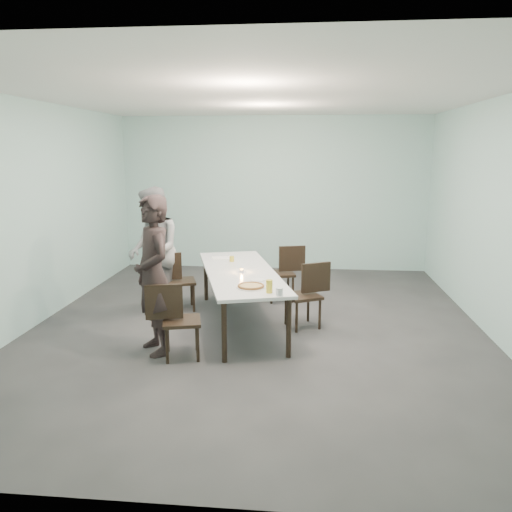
# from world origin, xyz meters

# --- Properties ---
(ground) EXTENTS (7.00, 7.00, 0.00)m
(ground) POSITION_xyz_m (0.00, 0.00, 0.00)
(ground) COLOR #333335
(ground) RESTS_ON ground
(room_shell) EXTENTS (6.02, 7.02, 3.01)m
(room_shell) POSITION_xyz_m (0.00, 0.00, 2.03)
(room_shell) COLOR #ABD7D3
(room_shell) RESTS_ON ground
(table) EXTENTS (1.58, 2.75, 0.75)m
(table) POSITION_xyz_m (-0.23, 0.10, 0.69)
(table) COLOR white
(table) RESTS_ON ground
(chair_near_left) EXTENTS (0.65, 0.51, 0.87)m
(chair_near_left) POSITION_xyz_m (-0.83, -1.09, 0.50)
(chair_near_left) COLOR black
(chair_near_left) RESTS_ON ground
(chair_far_left) EXTENTS (0.65, 0.53, 0.87)m
(chair_far_left) POSITION_xyz_m (-1.27, 0.64, 0.50)
(chair_far_left) COLOR black
(chair_far_left) RESTS_ON ground
(chair_near_right) EXTENTS (0.65, 0.56, 0.87)m
(chair_near_right) POSITION_xyz_m (0.69, 0.11, 0.50)
(chair_near_right) COLOR black
(chair_near_right) RESTS_ON ground
(chair_far_right) EXTENTS (0.65, 0.51, 0.87)m
(chair_far_right) POSITION_xyz_m (0.33, 1.30, 0.50)
(chair_far_right) COLOR black
(chair_far_right) RESTS_ON ground
(diner_near) EXTENTS (0.75, 0.81, 1.85)m
(diner_near) POSITION_xyz_m (-1.10, -0.94, 0.93)
(diner_near) COLOR black
(diner_near) RESTS_ON ground
(diner_far) EXTENTS (1.02, 1.11, 1.83)m
(diner_far) POSITION_xyz_m (-1.56, 0.56, 0.92)
(diner_far) COLOR gray
(diner_far) RESTS_ON ground
(pizza) EXTENTS (0.34, 0.34, 0.04)m
(pizza) POSITION_xyz_m (0.00, -0.73, 0.77)
(pizza) COLOR white
(pizza) RESTS_ON table
(side_plate) EXTENTS (0.18, 0.18, 0.01)m
(side_plate) POSITION_xyz_m (0.05, -0.37, 0.76)
(side_plate) COLOR white
(side_plate) RESTS_ON table
(beer_glass) EXTENTS (0.08, 0.08, 0.15)m
(beer_glass) POSITION_xyz_m (0.23, -0.92, 0.82)
(beer_glass) COLOR gold
(beer_glass) RESTS_ON table
(water_tumbler) EXTENTS (0.08, 0.08, 0.09)m
(water_tumbler) POSITION_xyz_m (0.35, -1.02, 0.80)
(water_tumbler) COLOR silver
(water_tumbler) RESTS_ON table
(tealight) EXTENTS (0.06, 0.06, 0.05)m
(tealight) POSITION_xyz_m (-0.20, 0.02, 0.77)
(tealight) COLOR silver
(tealight) RESTS_ON table
(amber_tumbler) EXTENTS (0.07, 0.07, 0.08)m
(amber_tumbler) POSITION_xyz_m (-0.43, 0.66, 0.79)
(amber_tumbler) COLOR gold
(amber_tumbler) RESTS_ON table
(menu) EXTENTS (0.35, 0.29, 0.01)m
(menu) POSITION_xyz_m (-0.61, 0.89, 0.75)
(menu) COLOR silver
(menu) RESTS_ON table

